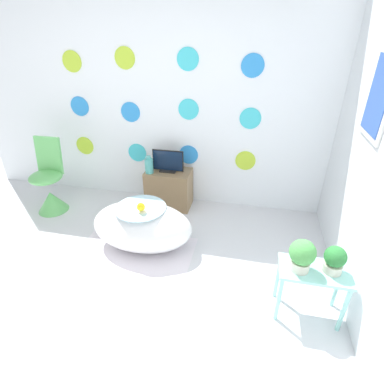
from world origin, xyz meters
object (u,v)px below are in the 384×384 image
vase (149,165)px  potted_plant_left (302,255)px  potted_plant_right (335,259)px  chair (50,189)px  bathtub (142,226)px  tv (168,162)px

vase → potted_plant_left: potted_plant_left is taller
potted_plant_left → potted_plant_right: size_ratio=1.19×
chair → potted_plant_right: chair is taller
bathtub → potted_plant_right: (1.63, -0.50, 0.31)m
tv → potted_plant_right: bearing=-39.8°
bathtub → tv: tv is taller
bathtub → vase: vase is taller
potted_plant_left → bathtub: bearing=159.2°
bathtub → chair: (-1.31, 0.42, 0.04)m
tv → vase: 0.22m
vase → chair: bearing=-164.9°
chair → potted_plant_left: (2.72, -0.95, 0.30)m
bathtub → potted_plant_right: size_ratio=4.83×
bathtub → potted_plant_left: size_ratio=4.06×
bathtub → potted_plant_right: potted_plant_right is taller
potted_plant_left → tv: bearing=135.2°
tv → bathtub: bearing=-92.8°
bathtub → tv: (0.04, 0.82, 0.35)m
bathtub → potted_plant_left: 1.54m
tv → vase: bearing=-156.2°
potted_plant_left → potted_plant_right: bearing=7.7°
potted_plant_right → bathtub: bearing=162.8°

